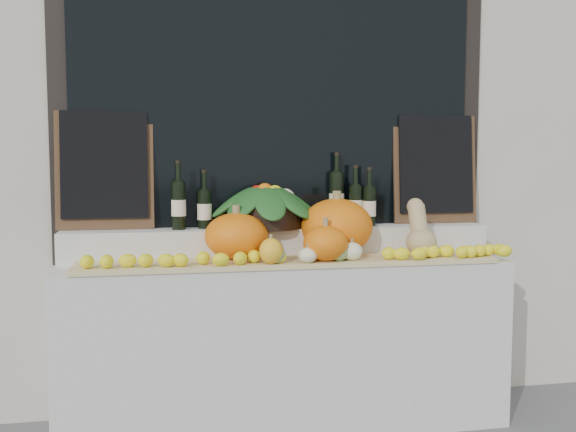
% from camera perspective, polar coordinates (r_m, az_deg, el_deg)
% --- Properties ---
extents(storefront_facade, '(7.00, 0.94, 4.50)m').
position_cam_1_polar(storefront_facade, '(4.11, -2.19, 16.84)').
color(storefront_facade, beige).
rests_on(storefront_facade, ground).
extents(display_sill, '(2.30, 0.55, 0.88)m').
position_cam_1_polar(display_sill, '(3.45, -0.24, -11.20)').
color(display_sill, silver).
rests_on(display_sill, ground).
extents(rear_tier, '(2.30, 0.25, 0.16)m').
position_cam_1_polar(rear_tier, '(3.49, -0.70, -2.30)').
color(rear_tier, silver).
rests_on(rear_tier, display_sill).
extents(straw_bedding, '(2.10, 0.32, 0.02)m').
position_cam_1_polar(straw_bedding, '(3.23, 0.17, -4.09)').
color(straw_bedding, tan).
rests_on(straw_bedding, display_sill).
extents(pumpkin_left, '(0.39, 0.39, 0.23)m').
position_cam_1_polar(pumpkin_left, '(3.25, -4.61, -1.78)').
color(pumpkin_left, orange).
rests_on(pumpkin_left, straw_bedding).
extents(pumpkin_right, '(0.40, 0.40, 0.30)m').
position_cam_1_polar(pumpkin_right, '(3.39, 4.35, -0.95)').
color(pumpkin_right, orange).
rests_on(pumpkin_right, straw_bedding).
extents(pumpkin_center, '(0.29, 0.29, 0.18)m').
position_cam_1_polar(pumpkin_center, '(3.18, 3.35, -2.43)').
color(pumpkin_center, orange).
rests_on(pumpkin_center, straw_bedding).
extents(butternut_squash, '(0.16, 0.22, 0.30)m').
position_cam_1_polar(butternut_squash, '(3.42, 11.63, -1.46)').
color(butternut_squash, tan).
rests_on(butternut_squash, straw_bedding).
extents(decorative_gourds, '(0.53, 0.15, 0.15)m').
position_cam_1_polar(decorative_gourds, '(3.14, 1.63, -3.25)').
color(decorative_gourds, '#275E1C').
rests_on(decorative_gourds, straw_bedding).
extents(lemon_heap, '(2.20, 0.16, 0.06)m').
position_cam_1_polar(lemon_heap, '(3.12, 0.56, -3.61)').
color(lemon_heap, '#FFF21A').
rests_on(lemon_heap, straw_bedding).
extents(produce_bowl, '(0.61, 0.61, 0.25)m').
position_cam_1_polar(produce_bowl, '(3.44, -2.06, 0.96)').
color(produce_bowl, black).
rests_on(produce_bowl, rear_tier).
extents(wine_bottle_far_left, '(0.08, 0.08, 0.36)m').
position_cam_1_polar(wine_bottle_far_left, '(3.40, -9.70, 0.98)').
color(wine_bottle_far_left, black).
rests_on(wine_bottle_far_left, rear_tier).
extents(wine_bottle_near_left, '(0.08, 0.08, 0.31)m').
position_cam_1_polar(wine_bottle_near_left, '(3.44, -7.44, 0.64)').
color(wine_bottle_near_left, black).
rests_on(wine_bottle_near_left, rear_tier).
extents(wine_bottle_tall, '(0.08, 0.08, 0.41)m').
position_cam_1_polar(wine_bottle_tall, '(3.58, 4.34, 1.57)').
color(wine_bottle_tall, black).
rests_on(wine_bottle_tall, rear_tier).
extents(wine_bottle_near_right, '(0.08, 0.08, 0.33)m').
position_cam_1_polar(wine_bottle_near_right, '(3.57, 6.01, 0.99)').
color(wine_bottle_near_right, black).
rests_on(wine_bottle_near_right, rear_tier).
extents(wine_bottle_far_right, '(0.08, 0.08, 0.32)m').
position_cam_1_polar(wine_bottle_far_right, '(3.58, 7.22, 0.91)').
color(wine_bottle_far_right, black).
rests_on(wine_bottle_far_right, rear_tier).
extents(chalkboard_left, '(0.50, 0.09, 0.62)m').
position_cam_1_polar(chalkboard_left, '(3.49, -15.99, 4.15)').
color(chalkboard_left, '#4C331E').
rests_on(chalkboard_left, rear_tier).
extents(chalkboard_right, '(0.50, 0.09, 0.62)m').
position_cam_1_polar(chalkboard_right, '(3.80, 12.96, 4.28)').
color(chalkboard_right, '#4C331E').
rests_on(chalkboard_right, rear_tier).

